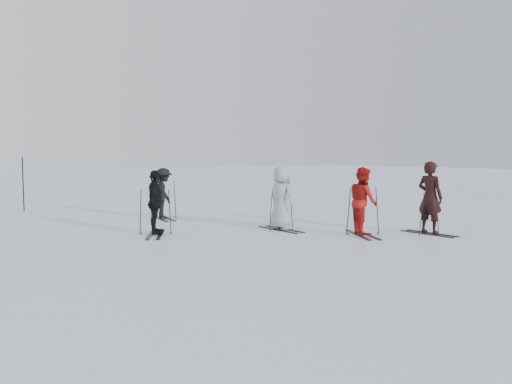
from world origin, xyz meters
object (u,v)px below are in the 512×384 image
skier_uphill_far (163,194)px  skier_near_dark (430,198)px  skier_red (363,202)px  skier_uphill_left (155,203)px  skier_grey (281,199)px  piste_marker (23,184)px

skier_uphill_far → skier_near_dark: bearing=-138.4°
skier_red → skier_uphill_left: bearing=81.0°
skier_grey → skier_uphill_far: (-1.68, 4.18, -0.06)m
skier_red → skier_grey: (-1.20, 1.97, 0.00)m
skier_uphill_left → skier_uphill_far: bearing=1.2°
skier_red → skier_grey: 2.31m
skier_grey → skier_uphill_left: (-3.28, 1.23, -0.04)m
skier_near_dark → skier_uphill_far: bearing=29.4°
skier_near_dark → skier_red: skier_near_dark is taller
skier_red → skier_uphill_left: skier_red is taller
skier_red → piste_marker: size_ratio=0.87×
skier_uphill_far → skier_red: bearing=-145.8°
skier_red → skier_uphill_far: 6.79m
skier_grey → skier_uphill_left: 3.50m
skier_near_dark → skier_uphill_left: skier_near_dark is taller
skier_uphill_left → skier_uphill_far: (1.60, 2.95, -0.02)m
skier_grey → piste_marker: (-5.04, 9.22, 0.14)m
skier_uphill_left → piste_marker: (-1.76, 7.99, 0.18)m
skier_uphill_far → piste_marker: 6.06m
skier_grey → piste_marker: 10.51m
skier_grey → skier_uphill_far: size_ratio=1.07×
skier_uphill_left → skier_uphill_far: 3.35m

